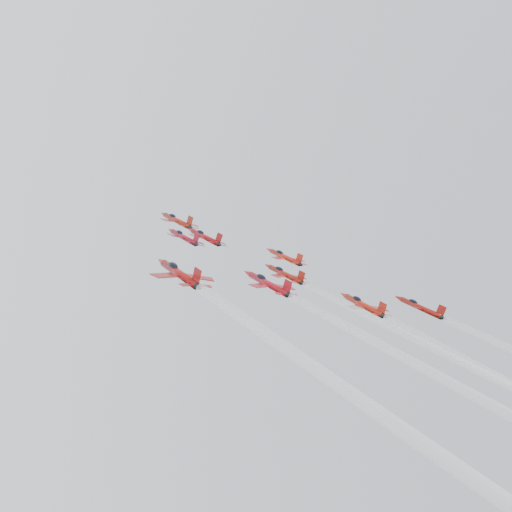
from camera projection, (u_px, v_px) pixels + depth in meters
jet_lead at (177, 220)px, 146.35m from camera, size 10.17×13.20×7.71m
jet_row2_left at (183, 237)px, 125.34m from camera, size 8.61×11.18×6.53m
jet_row2_center at (205, 237)px, 134.26m from camera, size 9.29×12.07×7.05m
jet_row2_right at (285, 257)px, 141.80m from camera, size 9.20×11.95×6.98m
jet_center at (462, 368)px, 87.26m from camera, size 8.42×81.21×43.55m
jet_rear_farleft at (446, 453)px, 53.72m from camera, size 9.97×96.18×51.57m
jet_rear_left at (504, 418)px, 69.53m from camera, size 9.26×89.36×47.91m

